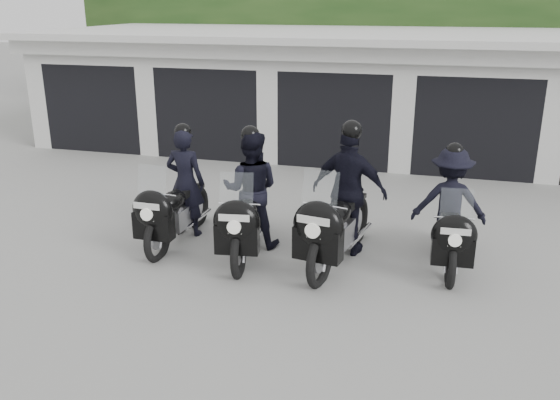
% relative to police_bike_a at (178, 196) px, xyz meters
% --- Properties ---
extents(ground, '(80.00, 80.00, 0.00)m').
position_rel_police_bike_a_xyz_m(ground, '(1.61, -0.50, -0.77)').
color(ground, gray).
rests_on(ground, ground).
extents(garage_block, '(16.40, 6.80, 2.96)m').
position_rel_police_bike_a_xyz_m(garage_block, '(1.61, 7.56, 0.66)').
color(garage_block, silver).
rests_on(garage_block, ground).
extents(background_vegetation, '(20.00, 3.90, 5.80)m').
position_rel_police_bike_a_xyz_m(background_vegetation, '(1.98, 12.42, 2.00)').
color(background_vegetation, '#1B3814').
rests_on(background_vegetation, ground).
extents(police_bike_a, '(0.69, 2.23, 1.94)m').
position_rel_police_bike_a_xyz_m(police_bike_a, '(0.00, 0.00, 0.00)').
color(police_bike_a, black).
rests_on(police_bike_a, ground).
extents(police_bike_b, '(1.01, 2.29, 2.00)m').
position_rel_police_bike_a_xyz_m(police_bike_b, '(1.22, -0.07, 0.07)').
color(police_bike_b, black).
rests_on(police_bike_b, ground).
extents(police_bike_c, '(1.27, 2.45, 2.15)m').
position_rel_police_bike_a_xyz_m(police_bike_c, '(2.68, 0.02, 0.14)').
color(police_bike_c, black).
rests_on(police_bike_c, ground).
extents(police_bike_d, '(1.13, 2.11, 1.83)m').
position_rel_police_bike_a_xyz_m(police_bike_d, '(4.20, 0.34, 0.01)').
color(police_bike_d, black).
rests_on(police_bike_d, ground).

